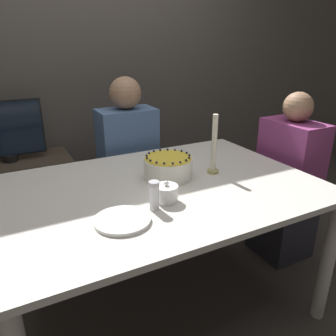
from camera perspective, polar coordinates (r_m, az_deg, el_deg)
The scene contains 12 objects.
ground_plane at distance 2.10m, azimuth -1.27°, elevation -22.38°, with size 12.00×12.00×0.00m, color #3D3833.
wall_behind at distance 2.85m, azimuth -14.76°, elevation 17.54°, with size 8.00×0.05×2.60m.
dining_table at distance 1.71m, azimuth -1.45°, elevation -5.99°, with size 1.60×1.10×0.76m.
cake at distance 1.75m, azimuth 0.00°, elevation 0.12°, with size 0.26×0.26×0.13m.
sugar_bowl at distance 1.49m, azimuth -0.32°, elevation -4.42°, with size 0.11×0.11×0.10m.
sugar_shaker at distance 1.41m, azimuth -2.43°, elevation -4.79°, with size 0.05×0.05×0.13m.
plate_stack at distance 1.36m, azimuth -7.96°, elevation -8.99°, with size 0.23×0.23×0.02m.
candle at distance 1.80m, azimuth 8.01°, elevation 3.26°, with size 0.06×0.06×0.33m.
person_man_blue_shirt at distance 2.44m, azimuth -6.82°, elevation -0.84°, with size 0.40×0.34×1.23m.
person_woman_floral at distance 2.40m, azimuth 19.90°, elevation -3.48°, with size 0.34×0.40×1.16m.
side_cabinet at distance 2.75m, azimuth -24.59°, elevation -5.16°, with size 0.81×0.43×0.64m.
tv_monitor at distance 2.58m, azimuth -26.42°, elevation 5.84°, with size 0.51×0.10×0.44m.
Camera 1 is at (-0.67, -1.37, 1.44)m, focal length 35.00 mm.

